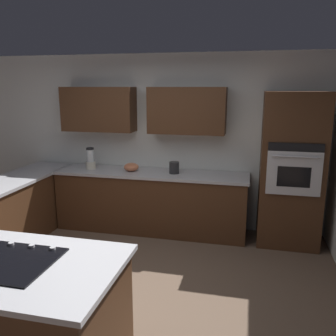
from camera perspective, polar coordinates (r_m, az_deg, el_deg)
ground_plane at (r=4.01m, az=-8.29°, el=-19.21°), size 14.00×14.00×0.00m
wall_back at (r=5.41m, az=-1.55°, el=5.44°), size 6.00×0.44×2.60m
lower_cabinets_back at (r=5.33m, az=-2.74°, el=-5.58°), size 2.80×0.60×0.86m
countertop_back at (r=5.21m, az=-2.79°, el=-0.88°), size 2.84×0.64×0.04m
island_base at (r=3.11m, az=-24.26°, el=-21.26°), size 1.64×0.91×0.86m
island_top at (r=2.89m, az=-25.10°, el=-13.80°), size 1.72×0.99×0.04m
wall_oven at (r=5.01m, az=19.17°, el=-0.34°), size 0.80×0.66×2.07m
cooktop at (r=2.89m, az=-25.08°, el=-13.27°), size 0.76×0.56×0.03m
blender at (r=5.51m, az=-12.34°, el=1.29°), size 0.15×0.15×0.32m
mixing_bowl at (r=5.28m, az=-5.92°, el=0.16°), size 0.22×0.22×0.12m
kettle at (r=5.11m, az=0.99°, el=0.05°), size 0.14×0.14×0.17m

